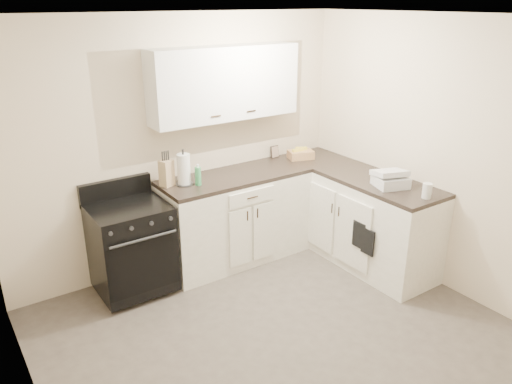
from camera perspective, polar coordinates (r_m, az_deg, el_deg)
floor at (r=4.20m, az=4.01°, el=-17.13°), size 3.60×3.60×0.00m
ceiling at (r=3.30m, az=5.17°, el=19.36°), size 3.60×3.60×0.00m
wall_back at (r=5.01m, az=-8.48°, el=5.33°), size 3.60×0.00×3.60m
wall_right at (r=4.84m, az=21.42°, el=3.50°), size 0.00×3.60×3.60m
wall_left at (r=2.90m, az=-24.82°, el=-8.71°), size 0.00×3.60×3.60m
base_cabinets_back at (r=5.23m, az=-2.37°, el=-3.10°), size 1.55×0.60×0.90m
base_cabinets_right at (r=5.39m, az=11.11°, el=-2.74°), size 0.60×1.90×0.90m
countertop_back at (r=5.06m, az=-2.45°, el=1.76°), size 1.55×0.60×0.04m
countertop_right at (r=5.22m, az=11.47°, el=1.98°), size 0.60×1.90×0.04m
upper_cabinets at (r=4.96m, az=-3.56°, el=12.32°), size 1.55×0.30×0.70m
stove at (r=4.76m, az=-13.98°, el=-6.20°), size 0.68×0.58×0.82m
knife_block at (r=4.78m, az=-10.18°, el=2.14°), size 0.14×0.14×0.25m
paper_towel at (r=4.78m, az=-8.25°, el=2.56°), size 0.14×0.14×0.30m
soap_bottle at (r=4.77m, az=-6.64°, el=1.81°), size 0.06×0.06×0.18m
picture_frame at (r=5.61m, az=2.16°, el=4.64°), size 0.11×0.04×0.13m
wicker_basket at (r=5.59m, az=5.13°, el=4.29°), size 0.31×0.25×0.09m
countertop_grill at (r=4.88m, az=15.12°, el=1.20°), size 0.36×0.34×0.10m
glass_jar at (r=4.69m, az=18.96°, el=0.14°), size 0.09×0.09×0.14m
oven_mitt_near at (r=4.86m, az=12.66°, el=-5.59°), size 0.02×0.15×0.26m
oven_mitt_far at (r=4.92m, az=11.68°, el=-4.81°), size 0.02×0.15×0.26m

